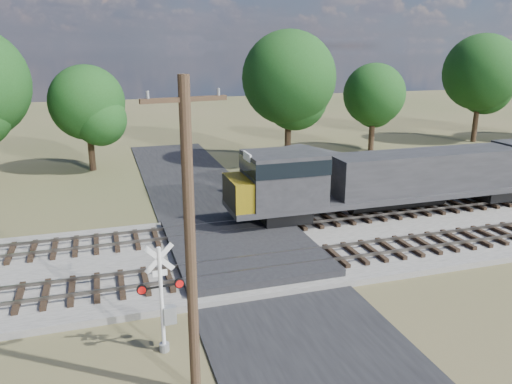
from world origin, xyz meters
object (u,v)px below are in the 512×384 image
object	(u,v)px
equipment_shed	(298,174)
crossing_signal_near	(164,308)
utility_pole	(190,239)
crossing_signal_far	(272,186)

from	to	relation	value
equipment_shed	crossing_signal_near	bearing A→B (deg)	-147.68
crossing_signal_near	utility_pole	world-z (taller)	utility_pole
utility_pole	equipment_shed	size ratio (longest dim) A/B	1.59
crossing_signal_near	equipment_shed	world-z (taller)	crossing_signal_near
utility_pole	equipment_shed	xyz separation A→B (m)	(10.68, 18.28, -3.42)
crossing_signal_near	utility_pole	xyz separation A→B (m)	(0.55, -2.46, 3.34)
utility_pole	crossing_signal_near	bearing A→B (deg)	92.33
crossing_signal_far	equipment_shed	distance (m)	3.51
utility_pole	equipment_shed	world-z (taller)	utility_pole
crossing_signal_near	equipment_shed	xyz separation A→B (m)	(11.23, 15.82, -0.08)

